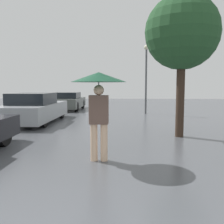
# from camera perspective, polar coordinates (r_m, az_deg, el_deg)

# --- Properties ---
(pedestrian) EXTENTS (1.15, 1.15, 1.87)m
(pedestrian) POSITION_cam_1_polar(r_m,az_deg,el_deg) (5.21, -3.05, 5.31)
(pedestrian) COLOR beige
(pedestrian) RESTS_ON ground_plane
(parked_car_middle) EXTENTS (1.87, 4.60, 1.29)m
(parked_car_middle) POSITION_cam_1_polar(r_m,az_deg,el_deg) (11.50, -17.34, 0.73)
(parked_car_middle) COLOR #9EA3A8
(parked_car_middle) RESTS_ON ground_plane
(parked_car_farthest) EXTENTS (1.79, 3.98, 1.17)m
(parked_car_farthest) POSITION_cam_1_polar(r_m,az_deg,el_deg) (17.20, -10.02, 2.42)
(parked_car_farthest) COLOR #4C514C
(parked_car_farthest) RESTS_ON ground_plane
(tree) EXTENTS (2.26, 2.26, 4.34)m
(tree) POSITION_cam_1_polar(r_m,az_deg,el_deg) (8.20, 15.71, 16.95)
(tree) COLOR #38281E
(tree) RESTS_ON ground_plane
(street_lamp) EXTENTS (0.27, 0.27, 3.89)m
(street_lamp) POSITION_cam_1_polar(r_m,az_deg,el_deg) (14.46, 7.81, 9.29)
(street_lamp) COLOR #515456
(street_lamp) RESTS_ON ground_plane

